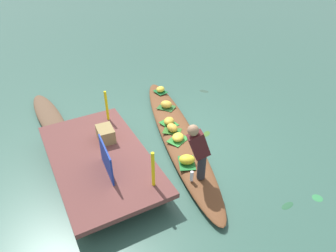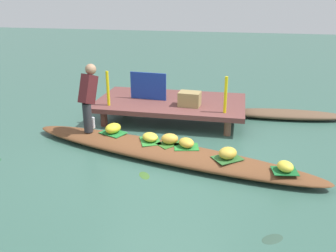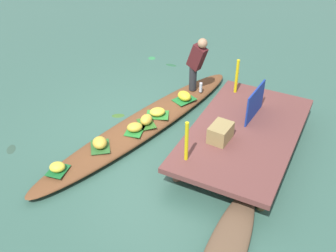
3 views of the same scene
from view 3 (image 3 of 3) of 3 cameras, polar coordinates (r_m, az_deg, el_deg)
The scene contains 25 objects.
canal_water at distance 8.00m, azimuth -3.40°, elevation -0.35°, with size 40.00×40.00×0.00m, color #345B4D.
dock_platform at distance 7.38m, azimuth 10.69°, elevation -0.96°, with size 3.20×1.80×0.42m.
vendor_boat at distance 7.94m, azimuth -3.42°, elevation 0.25°, with size 5.36×0.78×0.21m, color brown.
leaf_mat_0 at distance 8.01m, azimuth -1.49°, elevation 1.58°, with size 0.43×0.33×0.01m, color #2F8332.
banana_bunch_0 at distance 7.97m, azimuth -1.49°, elevation 2.01°, with size 0.31×0.25×0.14m, color gold.
leaf_mat_1 at distance 7.28m, azimuth -9.51°, elevation -2.88°, with size 0.42×0.33×0.01m, color #2A5F29.
banana_bunch_1 at distance 7.23m, azimuth -9.58°, elevation -2.32°, with size 0.30×0.25×0.18m, color gold.
leaf_mat_2 at distance 7.60m, azimuth -4.68°, elevation -0.64°, with size 0.41×0.31×0.01m, color #267C2F.
banana_bunch_2 at distance 7.55m, azimuth -4.71°, elevation -0.17°, with size 0.29×0.24×0.16m, color gold.
leaf_mat_3 at distance 7.77m, azimuth -3.05°, elevation 0.37°, with size 0.41×0.28×0.01m, color #306723.
banana_bunch_3 at distance 7.72m, azimuth -3.07°, elevation 0.91°, with size 0.29×0.22×0.18m, color gold.
leaf_mat_4 at distance 6.94m, azimuth -15.21°, elevation -6.04°, with size 0.36×0.29×0.01m, color #17602B.
banana_bunch_4 at distance 6.89m, azimuth -15.31°, elevation -5.57°, with size 0.26×0.22×0.15m, color yellow.
leaf_mat_5 at distance 8.50m, azimuth 2.30°, elevation 3.74°, with size 0.45×0.32×0.01m, color #1F712F.
banana_bunch_5 at distance 8.45m, azimuth 2.32°, elevation 4.25°, with size 0.32×0.25×0.18m, color yellow.
vendor_person at distance 8.51m, azimuth 4.05°, elevation 9.07°, with size 0.28×0.47×1.24m.
water_bottle at distance 8.75m, azimuth 4.62°, elevation 5.43°, with size 0.07×0.07×0.21m, color silver.
market_banner at distance 7.59m, azimuth 12.15°, elevation 3.21°, with size 0.81×0.03×0.59m, color navy.
railing_post_west at distance 8.28m, azimuth 9.64°, elevation 6.90°, with size 0.06×0.06×0.72m, color yellow.
railing_post_east at distance 6.36m, azimuth 2.62°, elevation -2.17°, with size 0.06×0.06×0.72m, color yellow.
produce_crate at distance 6.96m, azimuth 7.39°, elevation -0.93°, with size 0.44×0.32×0.30m, color #947D4B.
drifting_plant_0 at distance 8.42m, azimuth -7.03°, elevation 1.47°, with size 0.26×0.15×0.01m, color #396126.
drifting_plant_1 at distance 7.99m, azimuth -21.20°, elevation -3.07°, with size 0.28×0.16×0.01m, color #2D483A.
drifting_plant_2 at distance 10.34m, azimuth 0.45°, elevation 8.57°, with size 0.28×0.13×0.01m, color #265637.
drifting_plant_3 at distance 10.71m, azimuth -2.29°, elevation 9.53°, with size 0.20×0.19×0.01m, color #2F8047.
Camera 3 is at (5.57, 3.36, 4.65)m, focal length 43.35 mm.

